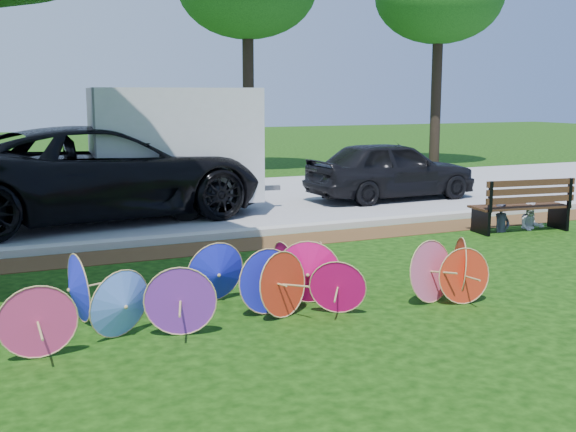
# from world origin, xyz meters

# --- Properties ---
(ground) EXTENTS (90.00, 90.00, 0.00)m
(ground) POSITION_xyz_m (0.00, 0.00, 0.00)
(ground) COLOR black
(ground) RESTS_ON ground
(mulch_strip) EXTENTS (90.00, 1.00, 0.01)m
(mulch_strip) POSITION_xyz_m (0.00, 4.50, 0.01)
(mulch_strip) COLOR #472D16
(mulch_strip) RESTS_ON ground
(curb) EXTENTS (90.00, 0.30, 0.12)m
(curb) POSITION_xyz_m (0.00, 5.20, 0.06)
(curb) COLOR #B7B5AD
(curb) RESTS_ON ground
(street) EXTENTS (90.00, 8.00, 0.01)m
(street) POSITION_xyz_m (0.00, 9.35, 0.01)
(street) COLOR gray
(street) RESTS_ON ground
(parasol_pile) EXTENTS (5.64, 1.79, 0.79)m
(parasol_pile) POSITION_xyz_m (-0.25, 0.80, 0.37)
(parasol_pile) COLOR #F7397F
(parasol_pile) RESTS_ON ground
(black_van) EXTENTS (7.10, 4.01, 1.87)m
(black_van) POSITION_xyz_m (-0.89, 7.99, 0.94)
(black_van) COLOR black
(black_van) RESTS_ON ground
(dark_pickup) EXTENTS (4.20, 1.78, 1.42)m
(dark_pickup) POSITION_xyz_m (5.93, 8.02, 0.71)
(dark_pickup) COLOR black
(dark_pickup) RESTS_ON ground
(cargo_trailer) EXTENTS (3.52, 2.44, 2.92)m
(cargo_trailer) POSITION_xyz_m (0.70, 8.20, 1.46)
(cargo_trailer) COLOR silver
(cargo_trailer) RESTS_ON ground
(park_bench) EXTENTS (1.94, 0.93, 0.97)m
(park_bench) POSITION_xyz_m (5.91, 3.60, 0.49)
(park_bench) COLOR black
(park_bench) RESTS_ON ground
(person_left) EXTENTS (0.44, 0.34, 1.08)m
(person_left) POSITION_xyz_m (5.56, 3.65, 0.54)
(person_left) COLOR #37394B
(person_left) RESTS_ON ground
(person_right) EXTENTS (0.60, 0.54, 1.00)m
(person_right) POSITION_xyz_m (6.26, 3.65, 0.50)
(person_right) COLOR silver
(person_right) RESTS_ON ground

